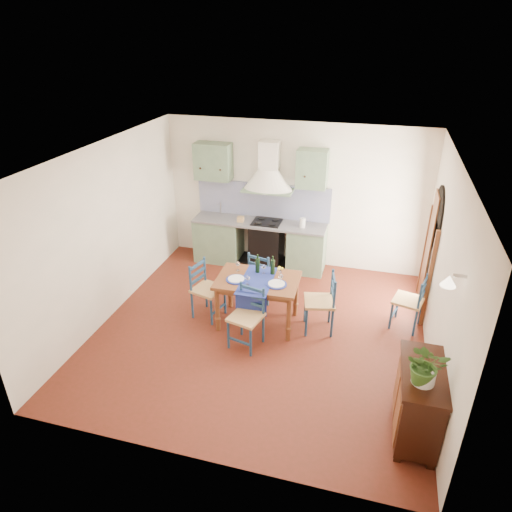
# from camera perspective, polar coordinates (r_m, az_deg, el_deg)

# --- Properties ---
(floor) EXTENTS (5.00, 5.00, 0.00)m
(floor) POSITION_cam_1_polar(r_m,az_deg,el_deg) (7.32, 0.50, -9.28)
(floor) COLOR #4B1E10
(floor) RESTS_ON ground
(back_wall) EXTENTS (5.00, 0.96, 2.80)m
(back_wall) POSITION_cam_1_polar(r_m,az_deg,el_deg) (8.87, 1.42, 5.26)
(back_wall) COLOR beige
(back_wall) RESTS_ON ground
(right_wall) EXTENTS (0.26, 5.00, 2.80)m
(right_wall) POSITION_cam_1_polar(r_m,az_deg,el_deg) (6.76, 22.09, -1.41)
(right_wall) COLOR beige
(right_wall) RESTS_ON ground
(left_wall) EXTENTS (0.04, 5.00, 2.80)m
(left_wall) POSITION_cam_1_polar(r_m,az_deg,el_deg) (7.56, -18.11, 2.80)
(left_wall) COLOR beige
(left_wall) RESTS_ON ground
(ceiling) EXTENTS (5.00, 5.00, 0.01)m
(ceiling) POSITION_cam_1_polar(r_m,az_deg,el_deg) (6.10, 0.60, 12.52)
(ceiling) COLOR white
(ceiling) RESTS_ON back_wall
(dining_table) EXTENTS (1.29, 0.98, 1.12)m
(dining_table) POSITION_cam_1_polar(r_m,az_deg,el_deg) (7.11, 0.23, -3.58)
(dining_table) COLOR brown
(dining_table) RESTS_ON ground
(chair_near) EXTENTS (0.54, 0.54, 0.95)m
(chair_near) POSITION_cam_1_polar(r_m,az_deg,el_deg) (6.76, -1.14, -7.59)
(chair_near) COLOR navy
(chair_near) RESTS_ON ground
(chair_far) EXTENTS (0.52, 0.52, 0.93)m
(chair_far) POSITION_cam_1_polar(r_m,az_deg,el_deg) (7.86, 0.84, -2.35)
(chair_far) COLOR navy
(chair_far) RESTS_ON ground
(chair_left) EXTENTS (0.55, 0.55, 0.96)m
(chair_left) POSITION_cam_1_polar(r_m,az_deg,el_deg) (7.45, -6.23, -4.15)
(chair_left) COLOR navy
(chair_left) RESTS_ON ground
(chair_right) EXTENTS (0.54, 0.54, 0.98)m
(chair_right) POSITION_cam_1_polar(r_m,az_deg,el_deg) (7.13, 8.20, -5.71)
(chair_right) COLOR navy
(chair_right) RESTS_ON ground
(chair_spare) EXTENTS (0.53, 0.53, 0.93)m
(chair_spare) POSITION_cam_1_polar(r_m,az_deg,el_deg) (7.52, 18.73, -5.40)
(chair_spare) COLOR navy
(chair_spare) RESTS_ON ground
(sideboard) EXTENTS (0.50, 1.05, 0.94)m
(sideboard) POSITION_cam_1_polar(r_m,az_deg,el_deg) (5.74, 19.63, -16.62)
(sideboard) COLOR black
(sideboard) RESTS_ON ground
(potted_plant) EXTENTS (0.47, 0.42, 0.47)m
(potted_plant) POSITION_cam_1_polar(r_m,az_deg,el_deg) (5.17, 20.50, -12.63)
(potted_plant) COLOR #31581E
(potted_plant) RESTS_ON sideboard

